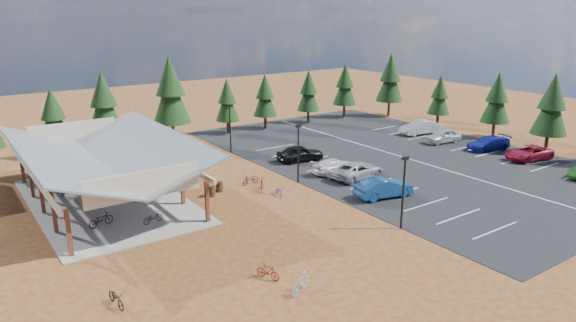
% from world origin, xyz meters
% --- Properties ---
extents(ground, '(140.00, 140.00, 0.00)m').
position_xyz_m(ground, '(0.00, 0.00, 0.00)').
color(ground, '#592817').
rests_on(ground, ground).
extents(asphalt_lot, '(27.00, 44.00, 0.04)m').
position_xyz_m(asphalt_lot, '(18.50, 3.00, 0.02)').
color(asphalt_lot, black).
rests_on(asphalt_lot, ground).
extents(concrete_pad, '(10.60, 18.60, 0.10)m').
position_xyz_m(concrete_pad, '(-10.00, 7.00, 0.05)').
color(concrete_pad, gray).
rests_on(concrete_pad, ground).
extents(bike_pavilion, '(11.65, 19.40, 4.97)m').
position_xyz_m(bike_pavilion, '(-10.00, 7.00, 3.82)').
color(bike_pavilion, '#592519').
rests_on(bike_pavilion, concrete_pad).
extents(lamp_post_0, '(0.50, 0.25, 5.14)m').
position_xyz_m(lamp_post_0, '(5.00, -10.00, 2.98)').
color(lamp_post_0, black).
rests_on(lamp_post_0, ground).
extents(lamp_post_1, '(0.50, 0.25, 5.14)m').
position_xyz_m(lamp_post_1, '(5.00, 2.00, 2.98)').
color(lamp_post_1, black).
rests_on(lamp_post_1, ground).
extents(lamp_post_2, '(0.50, 0.25, 5.14)m').
position_xyz_m(lamp_post_2, '(5.00, 14.00, 2.98)').
color(lamp_post_2, black).
rests_on(lamp_post_2, ground).
extents(trash_bin_0, '(0.60, 0.60, 0.90)m').
position_xyz_m(trash_bin_0, '(-2.75, 3.21, 0.45)').
color(trash_bin_0, '#412A17').
rests_on(trash_bin_0, ground).
extents(trash_bin_1, '(0.60, 0.60, 0.90)m').
position_xyz_m(trash_bin_1, '(-1.72, 3.85, 0.45)').
color(trash_bin_1, '#412A17').
rests_on(trash_bin_1, ground).
extents(pine_2, '(3.10, 3.10, 7.21)m').
position_xyz_m(pine_2, '(-10.36, 22.35, 4.40)').
color(pine_2, '#382314').
rests_on(pine_2, ground).
extents(pine_3, '(3.64, 3.64, 8.48)m').
position_xyz_m(pine_3, '(-5.22, 22.74, 5.18)').
color(pine_3, '#382314').
rests_on(pine_3, ground).
extents(pine_4, '(4.18, 4.18, 9.74)m').
position_xyz_m(pine_4, '(1.71, 21.36, 5.95)').
color(pine_4, '#382314').
rests_on(pine_4, ground).
extents(pine_5, '(2.89, 2.89, 6.72)m').
position_xyz_m(pine_5, '(9.02, 21.93, 4.10)').
color(pine_5, '#382314').
rests_on(pine_5, ground).
extents(pine_6, '(2.99, 2.99, 6.97)m').
position_xyz_m(pine_6, '(14.16, 21.54, 4.25)').
color(pine_6, '#382314').
rests_on(pine_6, ground).
extents(pine_7, '(3.01, 3.01, 7.00)m').
position_xyz_m(pine_7, '(20.77, 21.23, 4.27)').
color(pine_7, '#382314').
rests_on(pine_7, ground).
extents(pine_8, '(3.24, 3.24, 7.54)m').
position_xyz_m(pine_8, '(27.16, 21.33, 4.60)').
color(pine_8, '#382314').
rests_on(pine_8, ground).
extents(pine_10, '(3.61, 3.61, 8.40)m').
position_xyz_m(pine_10, '(32.08, -5.16, 5.13)').
color(pine_10, '#382314').
rests_on(pine_10, ground).
extents(pine_11, '(3.30, 3.30, 7.69)m').
position_xyz_m(pine_11, '(33.55, 2.06, 4.70)').
color(pine_11, '#382314').
rests_on(pine_11, ground).
extents(pine_12, '(2.84, 2.84, 6.61)m').
position_xyz_m(pine_12, '(33.33, 10.04, 4.03)').
color(pine_12, '#382314').
rests_on(pine_12, ground).
extents(pine_13, '(3.79, 3.79, 8.82)m').
position_xyz_m(pine_13, '(33.01, 18.44, 5.39)').
color(pine_13, '#382314').
rests_on(pine_13, ground).
extents(bike_0, '(1.95, 1.12, 0.97)m').
position_xyz_m(bike_0, '(-11.84, 2.08, 0.58)').
color(bike_0, black).
rests_on(bike_0, concrete_pad).
extents(bike_1, '(1.60, 0.48, 0.96)m').
position_xyz_m(bike_1, '(-11.20, 2.74, 0.58)').
color(bike_1, '#9BA0A4').
rests_on(bike_1, concrete_pad).
extents(bike_2, '(1.78, 0.78, 0.91)m').
position_xyz_m(bike_2, '(-12.23, 9.82, 0.55)').
color(bike_2, navy).
rests_on(bike_2, concrete_pad).
extents(bike_3, '(1.65, 0.67, 0.96)m').
position_xyz_m(bike_3, '(-12.90, 11.88, 0.58)').
color(bike_3, '#9C3211').
rests_on(bike_3, concrete_pad).
extents(bike_4, '(1.59, 0.80, 0.80)m').
position_xyz_m(bike_4, '(-8.69, 0.56, 0.50)').
color(bike_4, black).
rests_on(bike_4, concrete_pad).
extents(bike_5, '(1.83, 0.97, 1.06)m').
position_xyz_m(bike_5, '(-7.26, 4.31, 0.63)').
color(bike_5, gray).
rests_on(bike_5, concrete_pad).
extents(bike_6, '(1.95, 1.17, 0.97)m').
position_xyz_m(bike_6, '(-7.17, 7.35, 0.58)').
color(bike_6, navy).
rests_on(bike_6, concrete_pad).
extents(bike_7, '(1.77, 0.68, 1.04)m').
position_xyz_m(bike_7, '(-6.52, 13.32, 0.62)').
color(bike_7, maroon).
rests_on(bike_7, concrete_pad).
extents(bike_8, '(0.78, 1.83, 0.93)m').
position_xyz_m(bike_8, '(-14.05, -8.39, 0.47)').
color(bike_8, black).
rests_on(bike_8, ground).
extents(bike_11, '(0.99, 1.55, 0.90)m').
position_xyz_m(bike_11, '(-6.26, -10.54, 0.45)').
color(bike_11, maroon).
rests_on(bike_11, ground).
extents(bike_13, '(1.86, 1.16, 1.08)m').
position_xyz_m(bike_13, '(-5.57, -12.75, 0.54)').
color(bike_13, '#9EA2A7').
rests_on(bike_13, ground).
extents(bike_14, '(0.88, 1.60, 0.80)m').
position_xyz_m(bike_14, '(1.82, 0.26, 0.40)').
color(bike_14, '#19399D').
rests_on(bike_14, ground).
extents(bike_15, '(1.38, 1.85, 1.11)m').
position_xyz_m(bike_15, '(1.26, 2.00, 0.55)').
color(bike_15, maroon).
rests_on(bike_15, ground).
extents(bike_16, '(1.80, 0.87, 0.91)m').
position_xyz_m(bike_16, '(1.38, 4.01, 0.45)').
color(bike_16, black).
rests_on(bike_16, ground).
extents(car_1, '(5.09, 2.61, 1.60)m').
position_xyz_m(car_1, '(8.42, -4.95, 0.84)').
color(car_1, navy).
rests_on(car_1, asphalt_lot).
extents(car_2, '(5.45, 2.85, 1.46)m').
position_xyz_m(car_2, '(10.00, -0.10, 0.77)').
color(car_2, '#A0A2A7').
rests_on(car_2, asphalt_lot).
extents(car_3, '(4.67, 2.13, 1.32)m').
position_xyz_m(car_3, '(9.36, 2.16, 0.70)').
color(car_3, silver).
rests_on(car_3, asphalt_lot).
extents(car_4, '(4.93, 2.69, 1.59)m').
position_xyz_m(car_4, '(9.07, 7.20, 0.84)').
color(car_4, black).
rests_on(car_4, asphalt_lot).
extents(car_6, '(5.40, 3.20, 1.41)m').
position_xyz_m(car_6, '(28.06, -5.65, 0.74)').
color(car_6, maroon).
rests_on(car_6, asphalt_lot).
extents(car_7, '(5.34, 3.02, 1.46)m').
position_xyz_m(car_7, '(28.10, -0.99, 0.77)').
color(car_7, navy).
rests_on(car_7, asphalt_lot).
extents(car_8, '(4.74, 2.38, 1.55)m').
position_xyz_m(car_8, '(26.63, 3.87, 0.81)').
color(car_8, '#B3B7BA').
rests_on(car_8, asphalt_lot).
extents(car_9, '(5.33, 2.70, 1.68)m').
position_xyz_m(car_9, '(27.80, 8.12, 0.88)').
color(car_9, '#BDBDBD').
rests_on(car_9, asphalt_lot).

